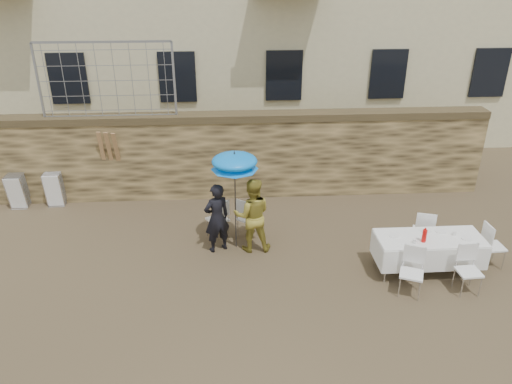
{
  "coord_description": "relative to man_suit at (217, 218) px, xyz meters",
  "views": [
    {
      "loc": [
        -0.17,
        -7.05,
        5.88
      ],
      "look_at": [
        0.4,
        2.2,
        1.4
      ],
      "focal_mm": 35.0,
      "sensor_mm": 36.0,
      "label": 1
    }
  ],
  "objects": [
    {
      "name": "wood_planks",
      "position": [
        -2.53,
        2.56,
        0.21
      ],
      "size": [
        0.7,
        0.2,
        2.0
      ],
      "primitive_type": null,
      "color": "#A37749",
      "rests_on": "ground"
    },
    {
      "name": "table_chair_side",
      "position": [
        5.63,
        -0.94,
        -0.31
      ],
      "size": [
        0.5,
        0.5,
        0.96
      ],
      "primitive_type": null,
      "rotation": [
        0.0,
        0.0,
        1.62
      ],
      "color": "white",
      "rests_on": "ground"
    },
    {
      "name": "table_chair_front_left",
      "position": [
        3.63,
        -1.79,
        -0.31
      ],
      "size": [
        0.63,
        0.63,
        0.96
      ],
      "primitive_type": null,
      "rotation": [
        0.0,
        0.0,
        -0.4
      ],
      "color": "white",
      "rests_on": "ground"
    },
    {
      "name": "stone_wall",
      "position": [
        0.43,
        2.75,
        0.31
      ],
      "size": [
        13.0,
        0.5,
        2.2
      ],
      "primitive_type": "cube",
      "color": "brown",
      "rests_on": "ground"
    },
    {
      "name": "table_chair_back",
      "position": [
        4.43,
        -0.24,
        -0.31
      ],
      "size": [
        0.6,
        0.6,
        0.96
      ],
      "primitive_type": null,
      "rotation": [
        0.0,
        0.0,
        2.84
      ],
      "color": "white",
      "rests_on": "ground"
    },
    {
      "name": "soda_bottle",
      "position": [
        4.03,
        -1.19,
        0.12
      ],
      "size": [
        0.09,
        0.09,
        0.26
      ],
      "primitive_type": "cylinder",
      "color": "red",
      "rests_on": "banquet_table"
    },
    {
      "name": "ground",
      "position": [
        0.43,
        -2.25,
        -0.79
      ],
      "size": [
        80.0,
        80.0,
        0.0
      ],
      "primitive_type": "plane",
      "color": "brown",
      "rests_on": "ground"
    },
    {
      "name": "woman_dress",
      "position": [
        0.75,
        0.0,
        0.04
      ],
      "size": [
        0.81,
        0.63,
        1.66
      ],
      "primitive_type": "imported",
      "rotation": [
        0.0,
        0.0,
        3.14
      ],
      "color": "gold",
      "rests_on": "ground"
    },
    {
      "name": "couple_chair_left",
      "position": [
        0.0,
        0.55,
        -0.31
      ],
      "size": [
        0.66,
        0.66,
        0.96
      ],
      "primitive_type": null,
      "rotation": [
        0.0,
        0.0,
        3.7
      ],
      "color": "white",
      "rests_on": "ground"
    },
    {
      "name": "chair_stack_right",
      "position": [
        -4.13,
        2.49,
        -0.33
      ],
      "size": [
        0.46,
        0.4,
        0.92
      ],
      "primitive_type": null,
      "color": "white",
      "rests_on": "ground"
    },
    {
      "name": "banquet_table",
      "position": [
        4.23,
        -1.04,
        -0.06
      ],
      "size": [
        2.1,
        0.85,
        0.78
      ],
      "color": "white",
      "rests_on": "ground"
    },
    {
      "name": "man_suit",
      "position": [
        0.0,
        0.0,
        0.0
      ],
      "size": [
        0.68,
        0.59,
        1.57
      ],
      "primitive_type": "imported",
      "rotation": [
        0.0,
        0.0,
        3.6
      ],
      "color": "black",
      "rests_on": "ground"
    },
    {
      "name": "table_chair_front_right",
      "position": [
        4.73,
        -1.79,
        -0.31
      ],
      "size": [
        0.5,
        0.5,
        0.96
      ],
      "primitive_type": null,
      "rotation": [
        0.0,
        0.0,
        0.05
      ],
      "color": "white",
      "rests_on": "ground"
    },
    {
      "name": "chair_stack_left",
      "position": [
        -5.03,
        2.49,
        -0.33
      ],
      "size": [
        0.46,
        0.47,
        0.92
      ],
      "primitive_type": null,
      "color": "white",
      "rests_on": "ground"
    },
    {
      "name": "couple_chair_right",
      "position": [
        0.7,
        0.55,
        -0.31
      ],
      "size": [
        0.68,
        0.68,
        0.96
      ],
      "primitive_type": null,
      "rotation": [
        0.0,
        0.0,
        2.46
      ],
      "color": "white",
      "rests_on": "ground"
    },
    {
      "name": "umbrella",
      "position": [
        0.4,
        0.1,
        1.18
      ],
      "size": [
        0.98,
        0.98,
        2.08
      ],
      "color": "#3F3F44",
      "rests_on": "ground"
    },
    {
      "name": "chain_link_fence",
      "position": [
        -2.57,
        2.75,
        2.31
      ],
      "size": [
        3.2,
        0.06,
        1.8
      ],
      "primitive_type": null,
      "color": "gray",
      "rests_on": "stone_wall"
    }
  ]
}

